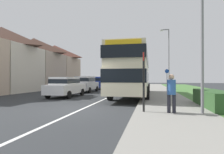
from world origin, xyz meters
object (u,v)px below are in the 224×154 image
Objects in this scene: parked_car_blue at (101,83)px; pedestrian_at_stop at (171,91)px; cycle_route_sign at (167,79)px; parked_car_silver at (85,84)px; parked_car_white at (66,86)px; double_decker_bus at (133,71)px; street_lamp_mid at (168,55)px; street_lamp_near at (199,13)px; bus_stop_sign at (144,77)px.

pedestrian_at_stop is (7.56, -17.19, 0.03)m from parked_car_blue.
parked_car_silver is at bearing -169.29° from cycle_route_sign.
parked_car_white is 11.12m from cycle_route_sign.
double_decker_bus is 5.62m from parked_car_white.
street_lamp_mid is (8.90, 10.29, 3.52)m from parked_car_white.
parked_car_silver is 10.93m from street_lamp_mid.
street_lamp_near is at bearing -35.52° from parked_car_white.
parked_car_blue is 9.57m from street_lamp_mid.
double_decker_bus is 8.23m from pedestrian_at_stop.
bus_stop_sign is at bearing -98.68° from cycle_route_sign.
street_lamp_mid is at bearing 85.39° from pedestrian_at_stop.
double_decker_bus is at bearing -60.64° from parked_car_blue.
double_decker_bus reaches higher than parked_car_silver.
pedestrian_at_stop is 3.31m from street_lamp_near.
cycle_route_sign is at bearing 40.03° from parked_car_white.
bus_stop_sign is at bearing -177.77° from street_lamp_near.
street_lamp_mid is (8.91, -0.59, 3.46)m from parked_car_blue.
street_lamp_near reaches higher than parked_car_silver.
pedestrian_at_stop reaches higher than parked_car_white.
parked_car_white is 0.63× the size of street_lamp_near.
parked_car_white is 1.72× the size of bus_stop_sign.
street_lamp_mid reaches higher than double_decker_bus.
parked_car_white is 14.06m from street_lamp_mid.
street_lamp_near is at bearing -66.28° from double_decker_bus.
parked_car_silver is 1.66× the size of bus_stop_sign.
parked_car_blue is 18.33m from bus_stop_sign.
street_lamp_near reaches higher than pedestrian_at_stop.
parked_car_blue reaches higher than parked_car_white.
parked_car_blue is at bearing 176.22° from street_lamp_mid.
cycle_route_sign is at bearing 10.71° from parked_car_silver.
cycle_route_sign is at bearing 60.16° from double_decker_bus.
parked_car_blue is 2.71× the size of pedestrian_at_stop.
double_decker_bus is at bearing 106.34° from pedestrian_at_stop.
pedestrian_at_stop is at bearing -94.00° from cycle_route_sign.
parked_car_blue is 0.64× the size of street_lamp_near.
parked_car_white is at bearing 140.16° from pedestrian_at_stop.
bus_stop_sign is at bearing -81.30° from double_decker_bus.
parked_car_silver is at bearing 144.36° from double_decker_bus.
parked_car_blue is 18.78m from pedestrian_at_stop.
double_decker_bus is 8.61m from street_lamp_near.
pedestrian_at_stop is 0.23× the size of street_lamp_near.
double_decker_bus is at bearing 98.70° from bus_stop_sign.
street_lamp_mid is (2.44, 16.55, 2.87)m from bus_stop_sign.
double_decker_bus is 1.57× the size of street_lamp_near.
parked_car_silver reaches higher than parked_car_blue.
parked_car_white is at bearing -87.13° from parked_car_silver.
parked_car_silver is at bearing 123.61° from pedestrian_at_stop.
pedestrian_at_stop is at bearing -39.84° from parked_car_white.
street_lamp_mid reaches higher than bus_stop_sign.
parked_car_silver is at bearing -152.34° from street_lamp_mid.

